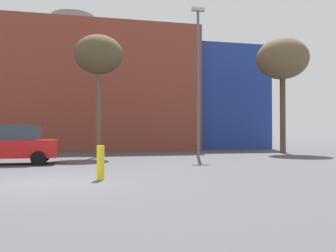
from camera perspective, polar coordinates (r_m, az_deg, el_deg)
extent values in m
plane|color=#47474C|center=(10.98, -19.57, -8.82)|extent=(200.00, 200.00, 0.00)
cube|color=brown|center=(34.22, -15.27, 5.26)|extent=(21.22, 13.01, 10.44)
cube|color=navy|center=(36.33, 7.38, 3.93)|extent=(6.72, 11.71, 9.26)
cylinder|color=slate|center=(35.44, -15.22, 15.31)|extent=(4.00, 4.00, 2.00)
cube|color=red|center=(17.96, -24.33, -3.38)|extent=(4.27, 1.83, 0.81)
cube|color=#333D47|center=(17.89, -23.52, -0.95)|extent=(2.14, 1.63, 0.71)
cylinder|color=black|center=(16.83, -20.39, -4.96)|extent=(0.65, 0.22, 0.65)
cylinder|color=black|center=(18.68, -19.62, -4.57)|extent=(0.65, 0.22, 0.65)
cylinder|color=brown|center=(21.64, -11.26, 2.20)|extent=(0.28, 0.28, 5.41)
ellipsoid|color=brown|center=(22.11, -11.23, 11.33)|extent=(2.95, 2.95, 2.36)
cylinder|color=brown|center=(26.39, 18.19, 2.05)|extent=(0.39, 0.39, 5.78)
ellipsoid|color=brown|center=(26.88, 18.14, 10.39)|extent=(3.68, 3.68, 2.94)
cylinder|color=yellow|center=(11.30, -10.92, -5.88)|extent=(0.24, 0.24, 1.08)
cylinder|color=#59595E|center=(21.42, 4.93, 6.80)|extent=(0.16, 0.16, 8.83)
cube|color=#B2B2B2|center=(22.50, 4.91, 18.39)|extent=(0.80, 0.24, 0.20)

